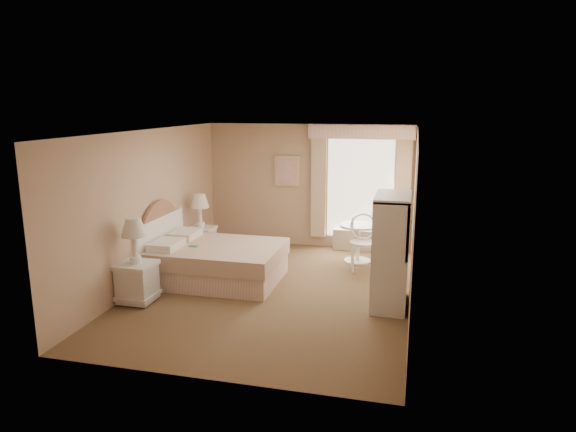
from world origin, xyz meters
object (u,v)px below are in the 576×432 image
(bed, at_px, (213,260))
(armoire, at_px, (391,260))
(nightstand_far, at_px, (201,234))
(nightstand_near, at_px, (136,271))
(round_table, at_px, (358,237))
(cafe_chair, at_px, (363,238))

(bed, distance_m, armoire, 2.98)
(nightstand_far, distance_m, armoire, 3.98)
(nightstand_near, bearing_deg, nightstand_far, 90.00)
(bed, distance_m, round_table, 2.76)
(nightstand_near, distance_m, nightstand_far, 2.38)
(round_table, xyz_separation_m, armoire, (0.69, -1.98, 0.21))
(nightstand_far, bearing_deg, cafe_chair, 0.04)
(cafe_chair, bearing_deg, bed, -163.62)
(round_table, height_order, cafe_chair, cafe_chair)
(nightstand_far, xyz_separation_m, cafe_chair, (3.10, 0.00, 0.12))
(bed, distance_m, nightstand_far, 1.39)
(nightstand_near, relative_size, cafe_chair, 1.27)
(cafe_chair, height_order, armoire, armoire)
(bed, bearing_deg, nightstand_near, -121.13)
(round_table, distance_m, cafe_chair, 0.44)
(round_table, distance_m, armoire, 2.11)
(nightstand_near, relative_size, armoire, 0.77)
(bed, height_order, armoire, armoire)
(nightstand_far, height_order, cafe_chair, nightstand_far)
(nightstand_far, height_order, round_table, nightstand_far)
(nightstand_near, bearing_deg, bed, 58.87)
(nightstand_near, distance_m, cafe_chair, 3.91)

